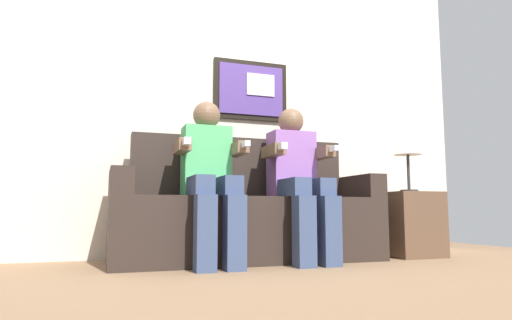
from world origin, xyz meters
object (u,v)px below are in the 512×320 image
side_table_right (410,224)px  table_lamp (408,148)px  couch (248,217)px  person_on_right (298,175)px  person_on_left (210,172)px

side_table_right → table_lamp: bearing=33.4°
couch → person_on_right: person_on_right is taller
couch → table_lamp: table_lamp is taller
couch → person_on_left: (-0.32, -0.17, 0.29)m
couch → person_on_right: (0.32, -0.17, 0.29)m
person_on_right → table_lamp: person_on_right is taller
couch → person_on_right: bearing=-27.7°
person_on_left → side_table_right: bearing=2.2°
couch → side_table_right: couch is taller
table_lamp → person_on_left: bearing=-177.5°
person_on_right → table_lamp: bearing=4.2°
side_table_right → table_lamp: table_lamp is taller
side_table_right → table_lamp: size_ratio=1.09×
couch → person_on_right: 0.47m
couch → side_table_right: (1.30, -0.11, -0.06)m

